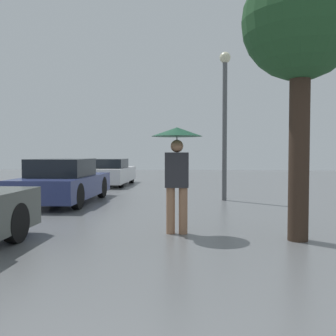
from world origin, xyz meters
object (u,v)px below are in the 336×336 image
at_px(tree, 301,27).
at_px(street_lamp, 225,109).
at_px(pedestrian, 177,155).
at_px(parked_car_middle, 64,182).
at_px(parked_car_farthest, 108,173).

height_order(tree, street_lamp, tree).
xyz_separation_m(pedestrian, parked_car_middle, (-3.46, 3.91, -0.81)).
relative_size(pedestrian, parked_car_middle, 0.47).
height_order(pedestrian, parked_car_farthest, pedestrian).
bearing_deg(parked_car_farthest, pedestrian, -70.04).
bearing_deg(street_lamp, pedestrian, -104.29).
height_order(parked_car_middle, street_lamp, street_lamp).
distance_m(parked_car_middle, tree, 7.53).
relative_size(tree, street_lamp, 1.02).
xyz_separation_m(pedestrian, street_lamp, (1.21, 4.76, 1.36)).
bearing_deg(street_lamp, parked_car_middle, -169.62).
relative_size(pedestrian, tree, 0.42).
height_order(pedestrian, tree, tree).
distance_m(pedestrian, parked_car_farthest, 10.43).
bearing_deg(parked_car_farthest, street_lamp, -46.43).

